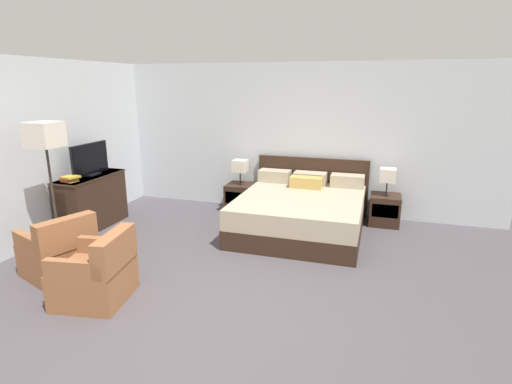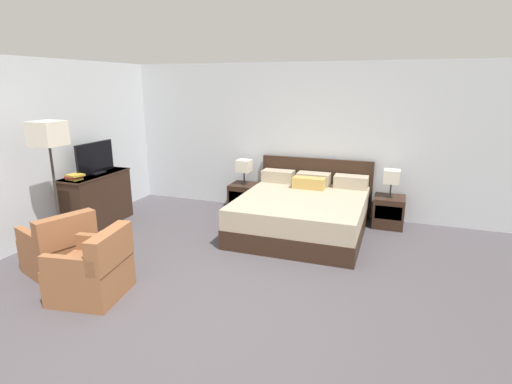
# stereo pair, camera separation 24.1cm
# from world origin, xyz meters

# --- Properties ---
(ground_plane) EXTENTS (10.98, 10.98, 0.00)m
(ground_plane) POSITION_xyz_m (0.00, 0.00, 0.00)
(ground_plane) COLOR #4C474C
(wall_back) EXTENTS (7.18, 0.06, 2.57)m
(wall_back) POSITION_xyz_m (0.00, 3.69, 1.28)
(wall_back) COLOR silver
(wall_back) RESTS_ON ground
(wall_left) EXTENTS (0.06, 5.46, 2.57)m
(wall_left) POSITION_xyz_m (-3.02, 1.53, 1.28)
(wall_left) COLOR silver
(wall_left) RESTS_ON ground
(bed) EXTENTS (1.91, 2.04, 0.99)m
(bed) POSITION_xyz_m (0.46, 2.65, 0.31)
(bed) COLOR #332116
(bed) RESTS_ON ground
(nightstand_left) EXTENTS (0.47, 0.47, 0.49)m
(nightstand_left) POSITION_xyz_m (-0.78, 3.36, 0.24)
(nightstand_left) COLOR #332116
(nightstand_left) RESTS_ON ground
(nightstand_right) EXTENTS (0.47, 0.47, 0.49)m
(nightstand_right) POSITION_xyz_m (1.70, 3.36, 0.24)
(nightstand_right) COLOR #332116
(nightstand_right) RESTS_ON ground
(table_lamp_left) EXTENTS (0.24, 0.24, 0.44)m
(table_lamp_left) POSITION_xyz_m (-0.78, 3.36, 0.81)
(table_lamp_left) COLOR #332D28
(table_lamp_left) RESTS_ON nightstand_left
(table_lamp_right) EXTENTS (0.24, 0.24, 0.44)m
(table_lamp_right) POSITION_xyz_m (1.70, 3.36, 0.81)
(table_lamp_right) COLOR #332D28
(table_lamp_right) RESTS_ON nightstand_right
(dresser) EXTENTS (0.47, 1.19, 0.84)m
(dresser) POSITION_xyz_m (-2.73, 1.86, 0.43)
(dresser) COLOR #332116
(dresser) RESTS_ON ground
(tv) EXTENTS (0.18, 0.78, 0.50)m
(tv) POSITION_xyz_m (-2.73, 1.92, 1.08)
(tv) COLOR black
(tv) RESTS_ON dresser
(book_red_cover) EXTENTS (0.24, 0.19, 0.03)m
(book_red_cover) POSITION_xyz_m (-2.74, 1.45, 0.85)
(book_red_cover) COLOR gold
(book_red_cover) RESTS_ON dresser
(book_blue_cover) EXTENTS (0.22, 0.21, 0.03)m
(book_blue_cover) POSITION_xyz_m (-2.74, 1.45, 0.88)
(book_blue_cover) COLOR #B7282D
(book_blue_cover) RESTS_ON book_red_cover
(book_small_top) EXTENTS (0.25, 0.24, 0.03)m
(book_small_top) POSITION_xyz_m (-2.71, 1.45, 0.91)
(book_small_top) COLOR gold
(book_small_top) RESTS_ON book_blue_cover
(armchair_by_window) EXTENTS (0.88, 0.87, 0.76)m
(armchair_by_window) POSITION_xyz_m (-1.98, 0.35, 0.28)
(armchair_by_window) COLOR #935B38
(armchair_by_window) RESTS_ON ground
(armchair_companion) EXTENTS (0.79, 0.78, 0.76)m
(armchair_companion) POSITION_xyz_m (-1.18, 0.00, 0.28)
(armchair_companion) COLOR #935B38
(armchair_companion) RESTS_ON ground
(floor_lamp) EXTENTS (0.35, 0.35, 1.76)m
(floor_lamp) POSITION_xyz_m (-2.42, 0.80, 1.51)
(floor_lamp) COLOR #332D28
(floor_lamp) RESTS_ON ground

